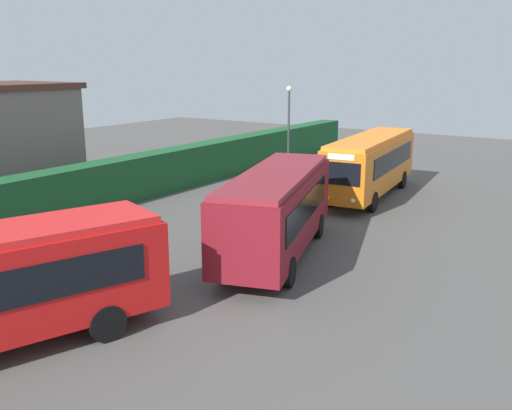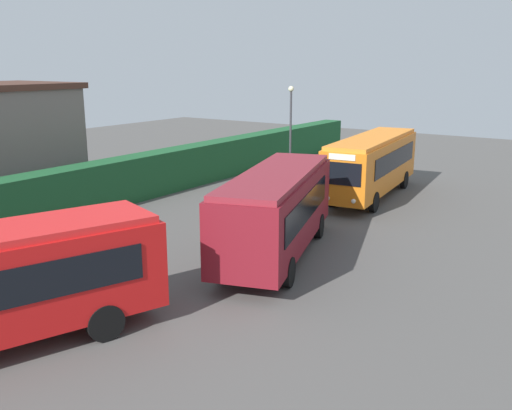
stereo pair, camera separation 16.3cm
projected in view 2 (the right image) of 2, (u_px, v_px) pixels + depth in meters
The scene contains 9 objects.
ground_plane at pixel (279, 246), 22.34m from camera, with size 78.84×78.84×0.00m, color #514F4C.
bus_maroon at pixel (276, 208), 20.76m from camera, with size 9.25×5.03×3.23m.
bus_orange at pixel (372, 163), 30.09m from camera, with size 10.06×3.35×3.27m.
person_left at pixel (303, 191), 28.15m from camera, with size 0.30×0.45×1.65m.
person_center at pixel (307, 171), 32.62m from camera, with size 0.55×0.38×1.85m.
person_right at pixel (342, 172), 32.25m from camera, with size 0.45×0.52×1.90m.
hedge_row at pixel (97, 186), 27.78m from camera, with size 51.42×1.46×2.31m, color #1C522B.
traffic_cone at pixel (44, 239), 22.30m from camera, with size 0.36×0.36×0.60m, color orange.
lamppost at pixel (291, 119), 36.74m from camera, with size 0.36×0.36×5.61m.
Camera 2 is at (-18.10, -11.18, 7.06)m, focal length 39.61 mm.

